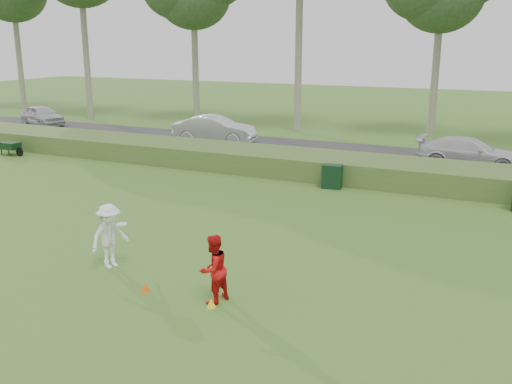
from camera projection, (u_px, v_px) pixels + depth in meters
The scene contains 12 objects.
ground at pixel (185, 283), 13.68m from camera, with size 120.00×120.00×0.00m, color #376622.
reed_strip at pixel (336, 167), 24.06m from camera, with size 80.00×3.00×0.90m, color #406127.
park_road at pixel (366, 156), 28.54m from camera, with size 80.00×6.00×0.06m, color #2D2D2D.
player_white at pixel (110, 236), 14.45m from camera, with size 0.98×1.21×1.67m.
player_red at pixel (213, 269), 12.53m from camera, with size 0.76×0.59×1.56m, color red.
cone_orange at pixel (145, 287), 13.18m from camera, with size 0.22×0.22×0.24m, color #FF5C0D.
cone_yellow at pixel (211, 303), 12.43m from camera, with size 0.20×0.20×0.22m, color yellow.
utility_cabinet at pixel (332, 177), 22.30m from camera, with size 0.75×0.47×0.94m, color black.
wheelbarrow at pixel (11, 146), 28.64m from camera, with size 1.36×0.66×0.67m.
car_left at pixel (42, 115), 38.22m from camera, with size 1.59×3.95×1.35m, color silver.
car_mid at pixel (215, 129), 31.73m from camera, with size 1.60×4.58×1.51m, color silver.
car_right at pixel (469, 152), 25.72m from camera, with size 1.86×4.57×1.33m, color silver.
Camera 1 is at (6.89, -10.73, 5.67)m, focal length 40.00 mm.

